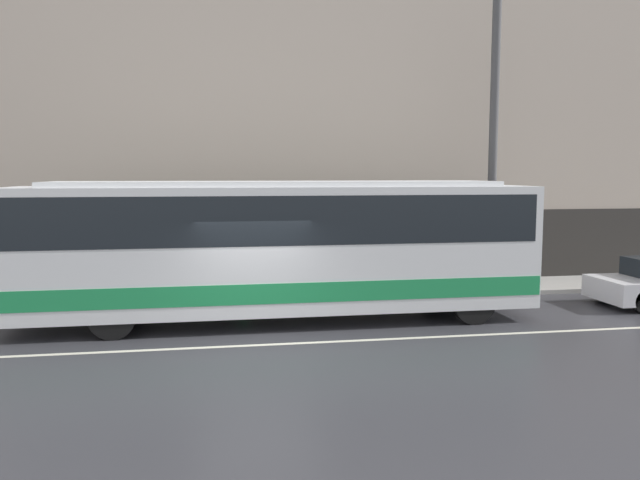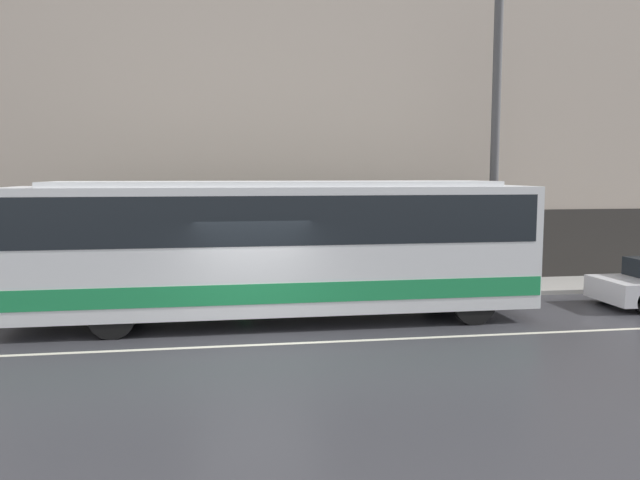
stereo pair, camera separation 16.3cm
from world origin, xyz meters
TOP-DOWN VIEW (x-y plane):
  - ground_plane at (0.00, 0.00)m, footprint 60.00×60.00m
  - sidewalk at (0.00, 5.16)m, footprint 60.00×2.32m
  - building_facade at (0.00, 6.46)m, footprint 60.00×0.35m
  - lane_stripe at (0.00, 0.00)m, footprint 54.00×0.14m
  - transit_bus at (0.67, 2.12)m, footprint 12.16×2.57m
  - utility_pole_near at (7.25, 4.72)m, footprint 0.25×0.25m
  - pedestrian_waiting at (-0.12, 5.00)m, footprint 0.36×0.36m

SIDE VIEW (x-z plane):
  - ground_plane at x=0.00m, z-range 0.00..0.00m
  - lane_stripe at x=0.00m, z-range 0.00..0.01m
  - sidewalk at x=0.00m, z-range 0.00..0.13m
  - pedestrian_waiting at x=-0.12m, z-range 0.07..1.69m
  - transit_bus at x=0.67m, z-range 0.21..3.55m
  - utility_pole_near at x=7.25m, z-range 0.13..8.56m
  - building_facade at x=0.00m, z-range -0.17..9.24m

